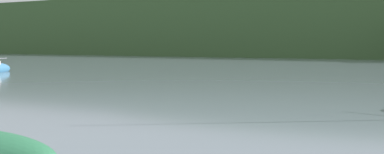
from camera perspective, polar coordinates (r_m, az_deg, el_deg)
name	(u,v)px	position (r m, az deg, el deg)	size (l,w,h in m)	color
wooded_hillside	(311,32)	(116.36, 14.72, 5.51)	(352.00, 48.59, 33.66)	#38562D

